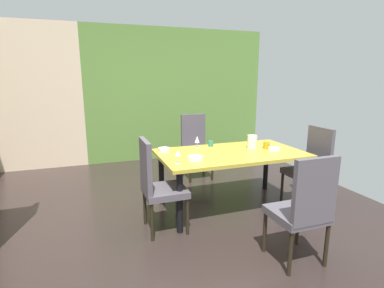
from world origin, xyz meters
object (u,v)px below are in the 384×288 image
object	(u,v)px
cup_rear	(266,145)
serving_bowl_corner	(274,149)
chair_right_near	(311,164)
serving_bowl_near_shelf	(196,158)
pitcher_south	(252,142)
chair_head_near	(304,207)
wine_glass_front	(197,140)
cup_north	(211,144)
chair_left_near	(157,183)
serving_bowl_near_window	(164,150)
chair_head_far	(195,144)
wine_glass_right	(178,154)
dining_table	(231,158)

from	to	relation	value
cup_rear	serving_bowl_corner	bearing A→B (deg)	-77.70
serving_bowl_corner	cup_rear	world-z (taller)	cup_rear
chair_right_near	serving_bowl_near_shelf	size ratio (longest dim) A/B	5.92
pitcher_south	chair_head_near	bearing A→B (deg)	-102.43
wine_glass_front	serving_bowl_near_shelf	size ratio (longest dim) A/B	0.90
cup_north	pitcher_south	bearing A→B (deg)	-31.13
chair_left_near	serving_bowl_near_window	distance (m)	0.65
chair_head_far	serving_bowl_near_shelf	bearing A→B (deg)	69.77
pitcher_south	serving_bowl_near_shelf	bearing A→B (deg)	-162.10
serving_bowl_near_shelf	pitcher_south	world-z (taller)	pitcher_south
chair_right_near	serving_bowl_corner	world-z (taller)	chair_right_near
cup_rear	chair_head_near	bearing A→B (deg)	-109.81
wine_glass_right	pitcher_south	size ratio (longest dim) A/B	0.85
dining_table	chair_left_near	xyz separation A→B (m)	(-1.01, -0.28, -0.10)
chair_right_near	chair_head_near	world-z (taller)	chair_right_near
wine_glass_front	cup_rear	world-z (taller)	wine_glass_front
chair_head_near	wine_glass_right	distance (m)	1.35
wine_glass_front	chair_left_near	bearing A→B (deg)	-137.47
chair_head_near	pitcher_south	world-z (taller)	chair_head_near
chair_head_near	serving_bowl_corner	distance (m)	1.30
dining_table	chair_head_far	bearing A→B (deg)	89.42
chair_right_near	chair_head_near	xyz separation A→B (m)	(-0.96, -1.02, -0.00)
chair_right_near	dining_table	bearing A→B (deg)	74.40
serving_bowl_corner	cup_north	xyz separation A→B (m)	(-0.66, 0.50, 0.02)
wine_glass_right	chair_left_near	bearing A→B (deg)	-175.18
wine_glass_right	serving_bowl_near_shelf	size ratio (longest dim) A/B	0.85
chair_right_near	serving_bowl_near_window	bearing A→B (deg)	72.34
serving_bowl_corner	cup_rear	size ratio (longest dim) A/B	1.65
chair_right_near	cup_rear	size ratio (longest dim) A/B	11.37
chair_head_far	cup_north	bearing A→B (deg)	82.36
serving_bowl_corner	chair_head_far	bearing A→B (deg)	110.65
dining_table	wine_glass_front	world-z (taller)	wine_glass_front
chair_left_near	serving_bowl_corner	distance (m)	1.58
chair_head_far	wine_glass_right	xyz separation A→B (m)	(-0.78, -1.56, 0.28)
wine_glass_front	serving_bowl_near_shelf	distance (m)	0.60
chair_right_near	wine_glass_front	distance (m)	1.49
chair_right_near	serving_bowl_corner	distance (m)	0.53
serving_bowl_near_window	chair_head_far	bearing A→B (deg)	52.00
cup_north	wine_glass_right	bearing A→B (deg)	-135.78
chair_head_far	serving_bowl_near_window	size ratio (longest dim) A/B	7.27
serving_bowl_corner	cup_north	bearing A→B (deg)	143.06
chair_right_near	chair_left_near	bearing A→B (deg)	90.00
chair_head_far	wine_glass_right	bearing A→B (deg)	63.48
wine_glass_right	serving_bowl_corner	xyz separation A→B (m)	(1.31, 0.14, -0.09)
chair_left_near	cup_rear	world-z (taller)	chair_left_near
wine_glass_right	serving_bowl_near_shelf	distance (m)	0.25
chair_left_near	pitcher_south	world-z (taller)	chair_left_near
pitcher_south	serving_bowl_corner	bearing A→B (deg)	-47.97
chair_left_near	pitcher_south	xyz separation A→B (m)	(1.36, 0.38, 0.27)
chair_right_near	chair_head_near	distance (m)	1.40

